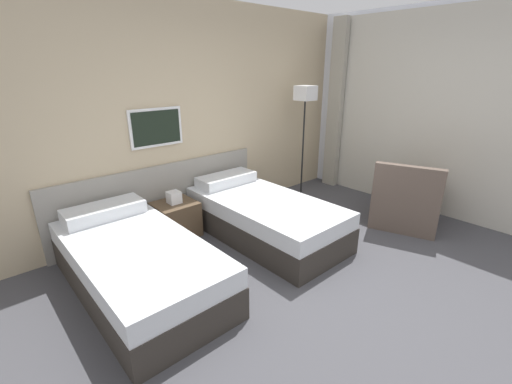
# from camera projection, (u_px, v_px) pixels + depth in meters

# --- Properties ---
(ground_plane) EXTENTS (16.00, 16.00, 0.00)m
(ground_plane) POSITION_uv_depth(u_px,v_px,m) (341.00, 292.00, 3.13)
(ground_plane) COLOR #47474C
(wall_headboard) EXTENTS (10.00, 0.10, 2.70)m
(wall_headboard) POSITION_uv_depth(u_px,v_px,m) (193.00, 120.00, 4.28)
(wall_headboard) COLOR #C6B28E
(wall_headboard) RESTS_ON ground_plane
(wall_window) EXTENTS (0.21, 4.79, 2.70)m
(wall_window) POSITION_uv_depth(u_px,v_px,m) (470.00, 117.00, 4.25)
(wall_window) COLOR white
(wall_window) RESTS_ON ground_plane
(bed_near_door) EXTENTS (0.97, 1.95, 0.61)m
(bed_near_door) POSITION_uv_depth(u_px,v_px,m) (137.00, 264.00, 3.11)
(bed_near_door) COLOR #332D28
(bed_near_door) RESTS_ON ground_plane
(bed_near_window) EXTENTS (0.97, 1.95, 0.61)m
(bed_near_window) POSITION_uv_depth(u_px,v_px,m) (263.00, 216.00, 4.09)
(bed_near_window) COLOR #332D28
(bed_near_window) RESTS_ON ground_plane
(nightstand) EXTENTS (0.47, 0.44, 0.56)m
(nightstand) POSITION_uv_depth(u_px,v_px,m) (176.00, 219.00, 4.10)
(nightstand) COLOR brown
(nightstand) RESTS_ON ground_plane
(floor_lamp) EXTENTS (0.25, 0.25, 1.68)m
(floor_lamp) POSITION_uv_depth(u_px,v_px,m) (305.00, 105.00, 4.91)
(floor_lamp) COLOR black
(floor_lamp) RESTS_ON ground_plane
(armchair) EXTENTS (1.06, 1.01, 0.86)m
(armchair) POSITION_uv_depth(u_px,v_px,m) (406.00, 203.00, 4.42)
(armchair) COLOR brown
(armchair) RESTS_ON ground_plane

